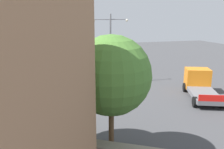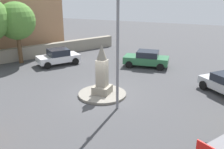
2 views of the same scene
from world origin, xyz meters
name	(u,v)px [view 2 (image 2 of 2)]	position (x,y,z in m)	size (l,w,h in m)	color
ground_plane	(102,95)	(0.00, 0.00, 0.00)	(80.00, 80.00, 0.00)	#424244
traffic_island	(102,94)	(0.00, 0.00, 0.08)	(3.22, 3.22, 0.16)	gray
monument	(102,73)	(0.00, 0.00, 1.58)	(1.10, 1.10, 3.33)	gray
streetlamp	(118,35)	(1.48, 1.64, 4.43)	(3.76, 0.28, 7.27)	slate
car_white_far_side	(58,57)	(-5.19, -6.83, 0.76)	(4.15, 3.73, 1.49)	silver
car_green_parked_right	(146,59)	(-7.57, 1.08, 0.77)	(2.30, 4.16, 1.49)	#2D6B42
stone_boundary_wall	(34,52)	(-6.28, -10.50, 0.64)	(19.62, 0.70, 1.28)	gray
corner_building	(12,8)	(-9.24, -15.43, 4.75)	(8.55, 8.50, 9.51)	#A87A56
tree_mid_cluster	(16,21)	(-4.31, -10.52, 4.00)	(3.49, 3.49, 5.77)	brown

